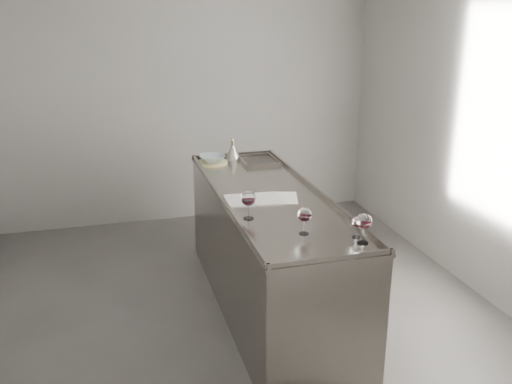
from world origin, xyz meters
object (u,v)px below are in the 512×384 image
object	(u,v)px
wine_glass_middle	(304,215)
wine_funnel	(233,152)
wine_glass_left	(248,199)
counter	(269,253)
ceramic_bowl	(212,158)
wine_glass_small	(357,223)
notebook	(254,200)
wine_glass_right	(364,222)

from	to	relation	value
wine_glass_middle	wine_funnel	size ratio (longest dim) A/B	0.80
wine_glass_left	wine_funnel	distance (m)	1.54
wine_glass_left	wine_funnel	size ratio (longest dim) A/B	0.92
wine_funnel	counter	bearing A→B (deg)	-88.78
wine_glass_middle	ceramic_bowl	bearing A→B (deg)	97.34
wine_glass_left	wine_glass_middle	xyz separation A→B (m)	(0.26, -0.34, -0.02)
ceramic_bowl	wine_funnel	world-z (taller)	wine_funnel
counter	wine_funnel	bearing A→B (deg)	91.22
wine_glass_small	ceramic_bowl	size ratio (longest dim) A/B	0.58
wine_glass_left	ceramic_bowl	xyz separation A→B (m)	(0.04, 1.41, -0.09)
ceramic_bowl	wine_funnel	size ratio (longest dim) A/B	1.06
counter	notebook	distance (m)	0.50
wine_funnel	notebook	bearing A→B (deg)	-95.87
counter	wine_funnel	size ratio (longest dim) A/B	11.33
notebook	wine_funnel	distance (m)	1.18
wine_glass_left	wine_glass_right	world-z (taller)	wine_glass_left
wine_glass_middle	wine_glass_right	xyz separation A→B (m)	(0.29, -0.23, 0.01)
wine_glass_right	notebook	bearing A→B (deg)	114.47
wine_glass_middle	notebook	xyz separation A→B (m)	(-0.13, 0.69, -0.12)
wine_glass_small	notebook	size ratio (longest dim) A/B	0.31
wine_glass_small	notebook	xyz separation A→B (m)	(-0.42, 0.83, -0.09)
wine_glass_left	wine_glass_small	size ratio (longest dim) A/B	1.49
wine_glass_right	notebook	distance (m)	1.02
wine_glass_right	wine_funnel	bearing A→B (deg)	98.12
wine_glass_left	ceramic_bowl	distance (m)	1.41
counter	wine_glass_small	bearing A→B (deg)	-73.34
wine_glass_small	notebook	distance (m)	0.93
wine_glass_middle	notebook	world-z (taller)	wine_glass_middle
wine_glass_middle	ceramic_bowl	size ratio (longest dim) A/B	0.75
wine_glass_small	ceramic_bowl	xyz separation A→B (m)	(-0.51, 1.90, -0.05)
wine_glass_small	notebook	bearing A→B (deg)	116.78
wine_glass_right	wine_funnel	world-z (taller)	wine_funnel
wine_glass_right	wine_funnel	size ratio (longest dim) A/B	0.88
wine_glass_left	wine_glass_middle	distance (m)	0.43
wine_glass_right	wine_glass_small	world-z (taller)	wine_glass_right
ceramic_bowl	wine_glass_left	bearing A→B (deg)	-91.55
wine_glass_right	counter	bearing A→B (deg)	105.25
wine_glass_small	wine_glass_middle	bearing A→B (deg)	153.87
counter	wine_funnel	xyz separation A→B (m)	(-0.02, 1.08, 0.53)
notebook	ceramic_bowl	size ratio (longest dim) A/B	1.87
notebook	ceramic_bowl	distance (m)	1.07
wine_glass_middle	ceramic_bowl	distance (m)	1.77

